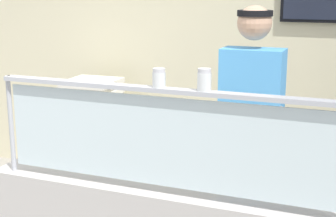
{
  "coord_description": "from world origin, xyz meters",
  "views": [
    {
      "loc": [
        1.75,
        -1.93,
        1.86
      ],
      "look_at": [
        0.8,
        0.43,
        1.26
      ],
      "focal_mm": 54.39,
      "sensor_mm": 36.0,
      "label": 1
    }
  ],
  "objects": [
    {
      "name": "pepper_flake_shaker",
      "position": [
        1.11,
        0.06,
        1.48
      ],
      "size": [
        0.06,
        0.06,
        0.1
      ],
      "color": "white",
      "rests_on": "sneeze_guard"
    },
    {
      "name": "pizza_box_stack",
      "position": [
        -0.56,
        1.96,
        0.95
      ],
      "size": [
        0.49,
        0.47,
        0.22
      ],
      "color": "silver",
      "rests_on": "prep_shelf"
    },
    {
      "name": "pizza_tray",
      "position": [
        0.95,
        0.48,
        0.97
      ],
      "size": [
        0.47,
        0.47,
        0.04
      ],
      "color": "#9EA0A8",
      "rests_on": "serving_counter"
    },
    {
      "name": "sneeze_guard",
      "position": [
        0.92,
        0.06,
        1.26
      ],
      "size": [
        1.67,
        0.06,
        0.49
      ],
      "color": "#B2B5BC",
      "rests_on": "serving_counter"
    },
    {
      "name": "shop_rear_unit",
      "position": [
        0.93,
        2.45,
        1.36
      ],
      "size": [
        6.25,
        0.13,
        2.7
      ],
      "color": "beige",
      "rests_on": "ground"
    },
    {
      "name": "parmesan_shaker",
      "position": [
        0.91,
        0.06,
        1.48
      ],
      "size": [
        0.06,
        0.06,
        0.08
      ],
      "color": "white",
      "rests_on": "sneeze_guard"
    },
    {
      "name": "worker_figure",
      "position": [
        1.09,
        1.13,
        1.01
      ],
      "size": [
        0.41,
        0.5,
        1.76
      ],
      "color": "#23232D",
      "rests_on": "ground"
    },
    {
      "name": "pizza_server",
      "position": [
        0.92,
        0.46,
        0.99
      ],
      "size": [
        0.11,
        0.29,
        0.01
      ],
      "primitive_type": "cube",
      "rotation": [
        0.0,
        0.0,
        0.13
      ],
      "color": "#ADAFB7",
      "rests_on": "pizza_tray"
    },
    {
      "name": "prep_shelf",
      "position": [
        -0.56,
        1.96,
        0.42
      ],
      "size": [
        0.7,
        0.55,
        0.83
      ],
      "primitive_type": "cube",
      "color": "#B7BABF",
      "rests_on": "ground"
    }
  ]
}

